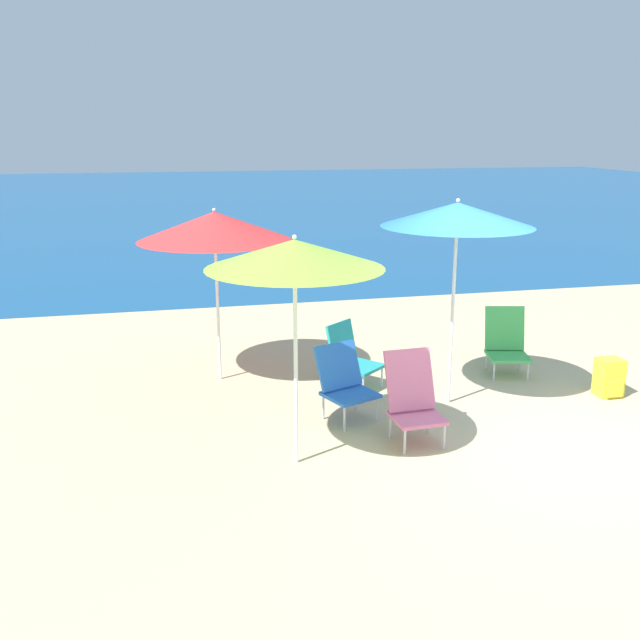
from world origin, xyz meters
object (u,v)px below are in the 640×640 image
at_px(beach_chair_teal, 350,355).
at_px(backpack_yellow, 609,378).
at_px(beach_umbrella_red, 215,226).
at_px(beach_chair_blue, 344,380).
at_px(beach_umbrella_lime, 295,254).
at_px(beach_umbrella_blue, 457,215).
at_px(beach_chair_pink, 413,397).
at_px(beach_chair_green, 506,342).

bearing_deg(beach_chair_teal, backpack_yellow, -59.24).
height_order(beach_umbrella_red, beach_chair_blue, beach_umbrella_red).
bearing_deg(beach_chair_teal, beach_chair_blue, -148.53).
bearing_deg(beach_umbrella_red, beach_chair_teal, -20.98).
height_order(beach_umbrella_lime, beach_chair_blue, beach_umbrella_lime).
height_order(beach_umbrella_red, beach_umbrella_lime, beach_umbrella_lime).
relative_size(beach_umbrella_red, beach_chair_blue, 2.68).
bearing_deg(beach_umbrella_lime, beach_chair_teal, 61.16).
distance_m(beach_umbrella_blue, beach_chair_pink, 1.95).
height_order(beach_umbrella_red, beach_chair_green, beach_umbrella_red).
xyz_separation_m(beach_umbrella_lime, backpack_yellow, (3.74, 0.83, -1.68)).
relative_size(beach_chair_pink, beach_chair_green, 1.07).
relative_size(beach_chair_pink, backpack_yellow, 1.99).
relative_size(beach_umbrella_lime, beach_chair_blue, 2.70).
height_order(beach_umbrella_blue, backpack_yellow, beach_umbrella_blue).
distance_m(beach_umbrella_blue, beach_umbrella_lime, 2.18).
relative_size(beach_umbrella_blue, beach_chair_blue, 2.91).
distance_m(beach_chair_teal, beach_chair_blue, 0.96).
distance_m(beach_chair_green, beach_chair_blue, 2.48).
distance_m(beach_umbrella_red, beach_chair_pink, 3.04).
relative_size(beach_umbrella_red, beach_umbrella_lime, 0.99).
distance_m(beach_umbrella_blue, beach_chair_blue, 2.06).
xyz_separation_m(beach_umbrella_blue, beach_chair_blue, (-1.22, -0.14, -1.65)).
bearing_deg(beach_umbrella_lime, beach_chair_blue, 53.04).
distance_m(beach_umbrella_lime, beach_chair_green, 3.82).
relative_size(beach_chair_teal, backpack_yellow, 1.70).
bearing_deg(beach_umbrella_red, beach_chair_pink, -52.55).
height_order(beach_chair_teal, beach_chair_blue, beach_chair_blue).
bearing_deg(beach_chair_pink, beach_umbrella_blue, 45.06).
bearing_deg(beach_chair_teal, beach_chair_pink, -122.80).
xyz_separation_m(beach_chair_teal, backpack_yellow, (2.74, -0.99, -0.16)).
xyz_separation_m(beach_umbrella_blue, beach_chair_pink, (-0.73, -0.81, -1.62)).
xyz_separation_m(beach_chair_green, backpack_yellow, (0.76, -1.01, -0.18)).
bearing_deg(beach_umbrella_blue, beach_umbrella_red, 150.58).
relative_size(beach_umbrella_red, backpack_yellow, 4.73).
bearing_deg(beach_umbrella_blue, beach_chair_teal, 139.47).
relative_size(beach_umbrella_red, beach_chair_pink, 2.38).
bearing_deg(beach_chair_pink, beach_umbrella_lime, -171.54).
height_order(beach_umbrella_blue, beach_chair_green, beach_umbrella_blue).
bearing_deg(beach_umbrella_lime, beach_chair_green, 31.59).
xyz_separation_m(beach_umbrella_lime, beach_chair_pink, (1.18, 0.24, -1.46)).
distance_m(beach_umbrella_red, beach_chair_teal, 2.14).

